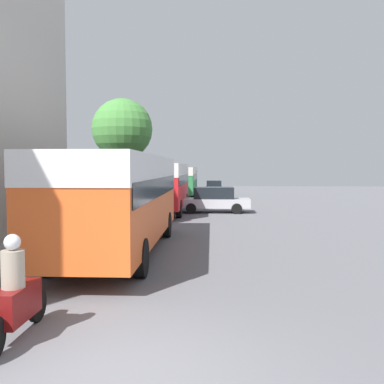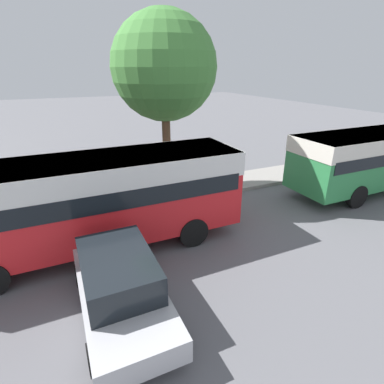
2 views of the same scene
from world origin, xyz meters
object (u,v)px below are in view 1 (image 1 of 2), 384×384
(bus_lead, at_px, (120,190))
(bus_third_in_line, at_px, (182,178))
(bus_following, at_px, (165,181))
(motorcycle_behind_lead, at_px, (15,298))
(car_far_curb, at_px, (214,187))
(car_crossing, at_px, (214,199))
(pedestrian_near_curb, at_px, (153,184))

(bus_lead, bearing_deg, bus_third_in_line, 89.55)
(bus_following, distance_m, motorcycle_behind_lead, 19.88)
(bus_lead, relative_size, car_far_curb, 2.57)
(car_crossing, bearing_deg, car_far_curb, -0.37)
(bus_following, xyz_separation_m, car_crossing, (3.06, 0.08, -1.15))
(bus_following, xyz_separation_m, car_far_curb, (3.18, 18.23, -1.20))
(bus_third_in_line, relative_size, car_crossing, 2.32)
(bus_following, bearing_deg, car_crossing, 1.53)
(motorcycle_behind_lead, bearing_deg, pedestrian_near_curb, 94.52)
(car_crossing, height_order, pedestrian_near_curb, pedestrian_near_curb)
(car_crossing, relative_size, car_far_curb, 1.11)
(bus_third_in_line, distance_m, car_crossing, 13.82)
(bus_following, bearing_deg, pedestrian_near_curb, 100.04)
(car_crossing, distance_m, pedestrian_near_curb, 19.30)
(bus_lead, relative_size, motorcycle_behind_lead, 4.58)
(car_crossing, xyz_separation_m, pedestrian_near_curb, (-6.31, 18.24, 0.24))
(bus_lead, height_order, motorcycle_behind_lead, bus_lead)
(pedestrian_near_curb, bearing_deg, car_far_curb, -0.81)
(car_far_curb, bearing_deg, bus_third_in_line, 57.12)
(motorcycle_behind_lead, bearing_deg, bus_following, 89.35)
(motorcycle_behind_lead, xyz_separation_m, pedestrian_near_curb, (-3.02, 38.16, 0.37))
(bus_third_in_line, bearing_deg, bus_lead, -90.45)
(motorcycle_behind_lead, distance_m, car_far_curb, 38.22)
(motorcycle_behind_lead, distance_m, pedestrian_near_curb, 38.28)
(car_crossing, bearing_deg, bus_lead, 166.28)
(bus_lead, bearing_deg, pedestrian_near_curb, 95.88)
(car_crossing, height_order, car_far_curb, car_crossing)
(pedestrian_near_curb, bearing_deg, car_crossing, -70.93)
(bus_lead, bearing_deg, bus_following, 89.76)
(bus_lead, height_order, car_far_curb, bus_lead)
(pedestrian_near_curb, bearing_deg, motorcycle_behind_lead, -85.48)
(car_far_curb, relative_size, pedestrian_near_curb, 2.26)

